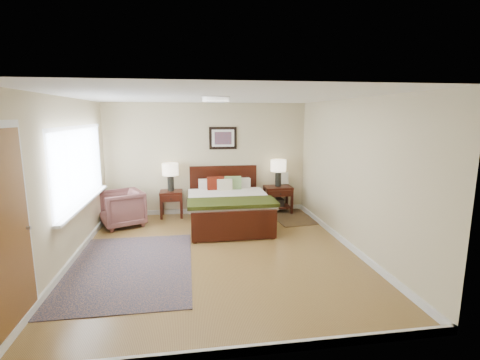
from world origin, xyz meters
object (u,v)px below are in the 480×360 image
at_px(armchair, 122,208).
at_px(rug_persian, 129,267).
at_px(bed, 228,201).
at_px(lamp_left, 170,172).
at_px(nightstand_left, 171,197).
at_px(lamp_right, 278,168).
at_px(nightstand_right, 278,197).

relative_size(armchair, rug_persian, 0.31).
relative_size(bed, rug_persian, 0.77).
bearing_deg(armchair, rug_persian, -12.19).
bearing_deg(bed, lamp_left, 147.52).
height_order(nightstand_left, lamp_right, lamp_right).
height_order(lamp_left, rug_persian, lamp_left).
height_order(nightstand_right, lamp_left, lamp_left).
bearing_deg(nightstand_right, armchair, -171.47).
relative_size(nightstand_left, armchair, 0.73).
distance_m(nightstand_right, armchair, 3.43).
xyz_separation_m(nightstand_right, rug_persian, (-2.94, -2.58, -0.37)).
bearing_deg(bed, nightstand_right, 30.67).
bearing_deg(rug_persian, armchair, 102.18).
height_order(nightstand_right, rug_persian, nightstand_right).
height_order(nightstand_left, armchair, armchair).
bearing_deg(lamp_left, nightstand_right, -0.31).
relative_size(bed, lamp_left, 3.27).
distance_m(lamp_right, rug_persian, 4.06).
relative_size(lamp_left, rug_persian, 0.24).
xyz_separation_m(bed, lamp_right, (1.24, 0.75, 0.55)).
relative_size(lamp_right, armchair, 0.76).
bearing_deg(nightstand_left, lamp_left, 90.00).
bearing_deg(lamp_right, nightstand_left, -179.51).
xyz_separation_m(nightstand_right, armchair, (-3.39, -0.51, -0.01)).
distance_m(bed, lamp_left, 1.49).
relative_size(nightstand_left, lamp_right, 0.96).
height_order(nightstand_right, armchair, armchair).
relative_size(lamp_left, lamp_right, 1.00).
bearing_deg(lamp_right, rug_persian, -138.58).
distance_m(lamp_left, lamp_right, 2.42).
bearing_deg(armchair, lamp_left, 93.87).
distance_m(bed, nightstand_left, 1.39).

